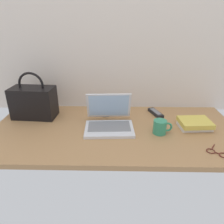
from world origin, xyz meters
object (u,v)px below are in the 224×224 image
(coffee_mug, at_px, (160,127))
(eyeglasses, at_px, (217,153))
(laptop, at_px, (109,120))
(book_stack, at_px, (195,124))
(remote_control_far, at_px, (106,111))
(handbag, at_px, (34,102))
(remote_control_near, at_px, (156,113))

(coffee_mug, relative_size, eyeglasses, 0.87)
(laptop, xyz_separation_m, coffee_mug, (0.32, -0.08, -0.00))
(book_stack, bearing_deg, eyeglasses, -84.67)
(laptop, relative_size, book_stack, 1.55)
(coffee_mug, distance_m, remote_control_far, 0.47)
(coffee_mug, xyz_separation_m, handbag, (-0.86, 0.23, 0.07))
(eyeglasses, relative_size, book_stack, 0.66)
(laptop, bearing_deg, coffee_mug, -14.11)
(remote_control_near, bearing_deg, coffee_mug, -94.20)
(handbag, height_order, book_stack, handbag)
(laptop, xyz_separation_m, eyeglasses, (0.59, -0.29, -0.04))
(laptop, height_order, remote_control_near, laptop)
(eyeglasses, height_order, handbag, handbag)
(remote_control_far, height_order, handbag, handbag)
(coffee_mug, bearing_deg, book_stack, 17.65)
(eyeglasses, bearing_deg, coffee_mug, 141.67)
(coffee_mug, relative_size, remote_control_far, 0.74)
(coffee_mug, distance_m, book_stack, 0.25)
(laptop, bearing_deg, book_stack, -0.43)
(handbag, xyz_separation_m, book_stack, (1.10, -0.15, -0.09))
(laptop, bearing_deg, remote_control_near, 30.99)
(handbag, bearing_deg, remote_control_far, 9.08)
(eyeglasses, bearing_deg, laptop, 153.60)
(eyeglasses, height_order, book_stack, book_stack)
(remote_control_far, bearing_deg, remote_control_near, -3.54)
(remote_control_far, distance_m, eyeglasses, 0.81)
(coffee_mug, bearing_deg, laptop, 165.89)
(remote_control_far, height_order, eyeglasses, remote_control_far)
(remote_control_near, bearing_deg, eyeglasses, -63.67)
(eyeglasses, xyz_separation_m, book_stack, (-0.03, 0.29, 0.02))
(eyeglasses, bearing_deg, remote_control_near, 116.33)
(remote_control_near, relative_size, handbag, 0.50)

